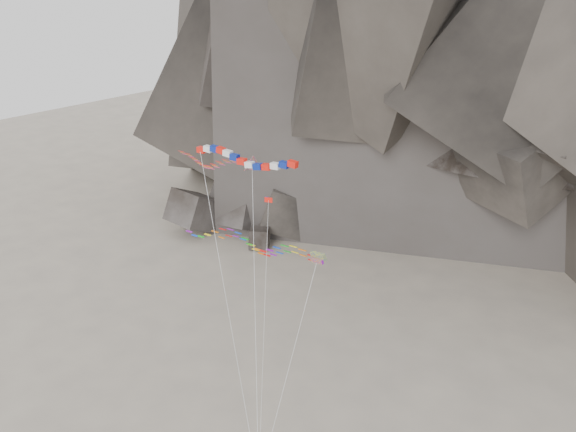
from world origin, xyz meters
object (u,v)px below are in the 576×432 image
Objects in this scene: banner_kite at (243,160)px; pennant_kite at (266,250)px; delta_kite at (211,161)px; parafoil_kite at (245,240)px.

pennant_kite is (2.21, -0.20, -6.58)m from banner_kite.
parafoil_kite is (4.95, -1.62, -5.61)m from delta_kite.
pennant_kite is at bearing -8.28° from banner_kite.
delta_kite is 1.39× the size of parafoil_kite.
banner_kite reaches higher than pennant_kite.
parafoil_kite is 0.79× the size of pennant_kite.
banner_kite is 1.49× the size of parafoil_kite.
parafoil_kite is at bearing 129.25° from pennant_kite.
banner_kite reaches higher than parafoil_kite.
banner_kite is 1.18× the size of pennant_kite.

